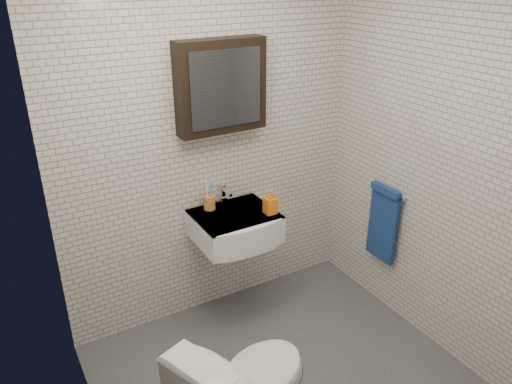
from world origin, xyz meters
TOP-DOWN VIEW (x-y plane):
  - ground at (0.00, 0.00)m, footprint 2.20×2.00m
  - room_shell at (0.00, 0.00)m, footprint 2.22×2.02m
  - washbasin at (0.05, 0.73)m, footprint 0.55×0.50m
  - faucet at (0.05, 0.93)m, footprint 0.06×0.20m
  - mirror_cabinet at (0.05, 0.93)m, footprint 0.60×0.15m
  - towel_rail at (1.04, 0.35)m, footprint 0.09×0.30m
  - toothbrush_cup at (-0.07, 0.92)m, footprint 0.11×0.11m
  - soap_bottle at (0.27, 0.65)m, footprint 0.08×0.08m

SIDE VIEW (x-z plane):
  - ground at x=0.00m, z-range 0.00..0.01m
  - towel_rail at x=1.04m, z-range 0.43..1.01m
  - washbasin at x=0.05m, z-range 0.66..0.86m
  - toothbrush_cup at x=-0.07m, z-range 0.79..1.02m
  - faucet at x=0.05m, z-range 0.84..0.99m
  - soap_bottle at x=0.27m, z-range 0.85..1.03m
  - room_shell at x=0.00m, z-range 0.21..2.72m
  - mirror_cabinet at x=0.05m, z-range 1.40..2.00m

